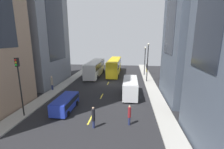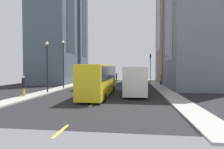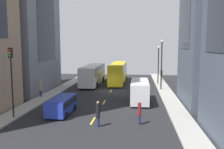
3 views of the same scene
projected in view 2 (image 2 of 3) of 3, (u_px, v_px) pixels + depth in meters
name	position (u px, v px, depth m)	size (l,w,h in m)	color
ground_plane	(112.00, 88.00, 30.40)	(41.92, 41.92, 0.00)	black
sidewalk_west	(162.00, 88.00, 29.43)	(2.01, 44.00, 0.15)	#9E9B93
sidewalk_east	(65.00, 87.00, 31.37)	(2.01, 44.00, 0.15)	#9E9B93
lane_stripe_0	(121.00, 80.00, 51.24)	(0.16, 2.00, 0.01)	yellow
lane_stripe_1	(119.00, 82.00, 44.29)	(0.16, 2.00, 0.01)	yellow
lane_stripe_2	(116.00, 84.00, 37.35)	(0.16, 2.00, 0.01)	yellow
lane_stripe_3	(112.00, 88.00, 30.40)	(0.16, 2.00, 0.01)	yellow
lane_stripe_4	(105.00, 94.00, 23.46)	(0.16, 2.00, 0.01)	yellow
lane_stripe_5	(92.00, 105.00, 16.51)	(0.16, 2.00, 0.01)	yellow
lane_stripe_6	(61.00, 131.00, 9.57)	(0.16, 2.00, 0.01)	yellow
building_west_0	(181.00, 11.00, 42.57)	(9.92, 11.75, 32.82)	#937760
building_west_1	(194.00, 25.00, 29.46)	(7.86, 11.63, 20.12)	slate
building_east_0	(67.00, 28.00, 48.56)	(9.62, 7.30, 27.62)	#4C5666
building_east_1	(52.00, 15.00, 38.03)	(7.73, 8.77, 28.18)	#4C5666
city_bus_white	(135.00, 78.00, 24.21)	(2.81, 11.21, 3.35)	silver
streetcar_yellow	(100.00, 78.00, 22.18)	(2.70, 12.09, 3.59)	yellow
delivery_van_white	(95.00, 77.00, 37.25)	(2.25, 6.07, 2.58)	white
car_blue_0	(134.00, 78.00, 41.92)	(1.99, 4.73, 1.63)	#2338AD
pedestrian_crossing_near	(24.00, 85.00, 20.52)	(0.39, 0.39, 2.24)	gold
pedestrian_crossing_mid	(116.00, 77.00, 45.77)	(0.33, 0.33, 2.15)	navy
pedestrian_walking_far	(161.00, 78.00, 34.62)	(0.38, 0.38, 2.31)	navy
pedestrian_waiting_curb	(102.00, 77.00, 45.29)	(0.30, 0.30, 2.07)	navy
traffic_light_near_corner	(150.00, 63.00, 43.41)	(0.32, 0.44, 6.34)	black
streetlamp_near	(47.00, 61.00, 23.96)	(0.44, 0.44, 6.47)	black
streetlamp_far	(63.00, 59.00, 29.37)	(0.44, 0.44, 7.40)	black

